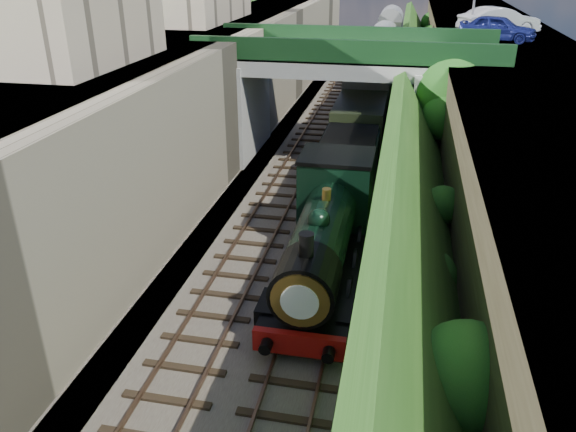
{
  "coord_description": "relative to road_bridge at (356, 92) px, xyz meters",
  "views": [
    {
      "loc": [
        3.52,
        -7.31,
        11.12
      ],
      "look_at": [
        0.0,
        9.74,
        2.92
      ],
      "focal_mm": 35.0,
      "sensor_mm": 36.0,
      "label": 1
    }
  ],
  "objects": [
    {
      "name": "locomotive",
      "position": [
        0.26,
        -13.59,
        -2.18
      ],
      "size": [
        3.1,
        10.22,
        3.83
      ],
      "color": "black",
      "rests_on": "trackbed"
    },
    {
      "name": "tree",
      "position": [
        4.97,
        -2.38,
        0.57
      ],
      "size": [
        3.6,
        3.8,
        6.6
      ],
      "color": "black",
      "rests_on": "ground"
    },
    {
      "name": "tender",
      "position": [
        0.26,
        -6.23,
        -2.46
      ],
      "size": [
        2.7,
        6.0,
        3.05
      ],
      "color": "black",
      "rests_on": "trackbed"
    },
    {
      "name": "coach_middle",
      "position": [
        0.26,
        25.17,
        -2.03
      ],
      "size": [
        2.9,
        18.0,
        3.7
      ],
      "color": "black",
      "rests_on": "trackbed"
    },
    {
      "name": "car_blue",
      "position": [
        7.78,
        5.71,
        2.93
      ],
      "size": [
        4.79,
        3.02,
        1.52
      ],
      "primitive_type": "imported",
      "rotation": [
        0.0,
        0.0,
        1.27
      ],
      "color": "navy",
      "rests_on": "street_plateau_right"
    },
    {
      "name": "coach_rear",
      "position": [
        0.26,
        43.97,
        -2.03
      ],
      "size": [
        2.9,
        18.0,
        3.7
      ],
      "color": "black",
      "rests_on": "trackbed"
    },
    {
      "name": "street_plateau_right",
      "position": [
        8.56,
        -4.0,
        -0.95
      ],
      "size": [
        8.0,
        90.0,
        6.25
      ],
      "primitive_type": "cube",
      "color": "#262628",
      "rests_on": "ground"
    },
    {
      "name": "building_near",
      "position": [
        -10.44,
        -10.0,
        4.92
      ],
      "size": [
        4.0,
        8.0,
        4.0
      ],
      "primitive_type": "cube",
      "color": "gray",
      "rests_on": "street_plateau_left"
    },
    {
      "name": "car_silver",
      "position": [
        8.25,
        8.97,
        3.02
      ],
      "size": [
        5.43,
        3.79,
        1.7
      ],
      "primitive_type": "imported",
      "rotation": [
        0.0,
        0.0,
        2.0
      ],
      "color": "#B1B1B6",
      "rests_on": "street_plateau_right"
    },
    {
      "name": "road_bridge",
      "position": [
        0.0,
        0.0,
        0.0
      ],
      "size": [
        16.0,
        6.4,
        7.25
      ],
      "color": "gray",
      "rests_on": "ground"
    },
    {
      "name": "trackbed",
      "position": [
        -0.94,
        -4.0,
        -3.98
      ],
      "size": [
        10.0,
        90.0,
        0.2
      ],
      "primitive_type": "cube",
      "color": "#473F38",
      "rests_on": "ground"
    },
    {
      "name": "track_right",
      "position": [
        0.26,
        -4.0,
        -3.83
      ],
      "size": [
        2.5,
        90.0,
        0.2
      ],
      "color": "black",
      "rests_on": "trackbed"
    },
    {
      "name": "street_plateau_left",
      "position": [
        -9.94,
        -4.0,
        -0.58
      ],
      "size": [
        6.0,
        90.0,
        7.0
      ],
      "primitive_type": "cube",
      "color": "#262628",
      "rests_on": "ground"
    },
    {
      "name": "track_left",
      "position": [
        -2.94,
        -4.0,
        -3.83
      ],
      "size": [
        2.5,
        90.0,
        0.2
      ],
      "color": "black",
      "rests_on": "trackbed"
    },
    {
      "name": "retaining_wall",
      "position": [
        -6.44,
        -4.0,
        -0.58
      ],
      "size": [
        1.0,
        90.0,
        7.0
      ],
      "primitive_type": "cube",
      "color": "#756B56",
      "rests_on": "ground"
    },
    {
      "name": "embankment_slope",
      "position": [
        4.02,
        -2.28,
        -1.37
      ],
      "size": [
        4.36,
        90.0,
        6.36
      ],
      "color": "#1E4714",
      "rests_on": "ground"
    },
    {
      "name": "coach_front",
      "position": [
        0.26,
        6.37,
        -2.03
      ],
      "size": [
        2.9,
        18.0,
        3.7
      ],
      "color": "black",
      "rests_on": "trackbed"
    }
  ]
}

